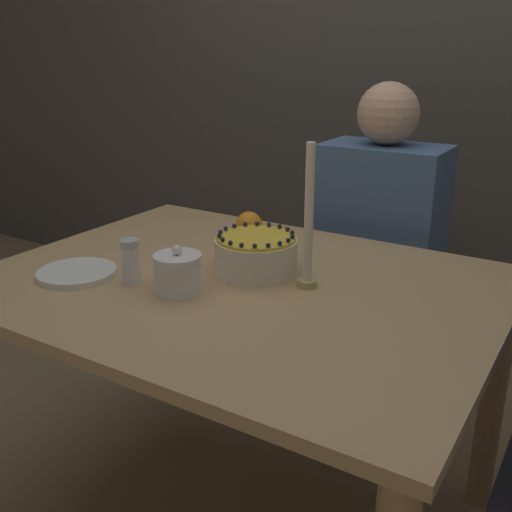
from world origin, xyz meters
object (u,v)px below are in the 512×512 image
object	(u,v)px
cake	(256,255)
sugar_shaker	(130,261)
sugar_bowl	(178,273)
candle	(309,228)
person_man_blue_shirt	(376,283)

from	to	relation	value
cake	sugar_shaker	bearing A→B (deg)	-134.68
cake	sugar_bowl	distance (m)	0.23
candle	cake	bearing A→B (deg)	174.36
sugar_bowl	sugar_shaker	distance (m)	0.14
sugar_bowl	cake	bearing A→B (deg)	67.70
sugar_shaker	candle	bearing A→B (deg)	28.99
sugar_bowl	sugar_shaker	world-z (taller)	sugar_bowl
candle	sugar_shaker	bearing A→B (deg)	-151.01
sugar_shaker	candle	world-z (taller)	candle
sugar_bowl	candle	size ratio (longest dim) A/B	0.34
sugar_bowl	candle	distance (m)	0.33
sugar_bowl	person_man_blue_shirt	distance (m)	0.90
sugar_bowl	sugar_shaker	size ratio (longest dim) A/B	1.05
candle	person_man_blue_shirt	distance (m)	0.74
cake	person_man_blue_shirt	bearing A→B (deg)	80.24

